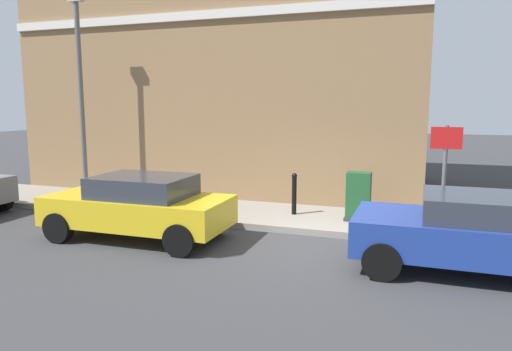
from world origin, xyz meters
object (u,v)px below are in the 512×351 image
object	(u,v)px
car_yellow	(139,206)
lamppost	(81,89)
car_blue	(474,232)
utility_cabinet	(358,198)
bollard_near_cabinet	(294,192)
street_sign	(445,165)

from	to	relation	value
car_yellow	lamppost	distance (m)	5.21
car_blue	utility_cabinet	xyz separation A→B (m)	(2.48, 2.25, -0.04)
bollard_near_cabinet	lamppost	bearing A→B (deg)	89.78
car_blue	lamppost	distance (m)	10.79
utility_cabinet	street_sign	xyz separation A→B (m)	(-0.90, -1.80, 0.98)
bollard_near_cabinet	lamppost	world-z (taller)	lamppost
car_blue	utility_cabinet	world-z (taller)	car_blue
car_yellow	street_sign	bearing A→B (deg)	-165.15
utility_cabinet	lamppost	size ratio (longest dim) A/B	0.20
bollard_near_cabinet	lamppost	xyz separation A→B (m)	(0.02, 6.31, 2.60)
lamppost	bollard_near_cabinet	bearing A→B (deg)	-90.22
lamppost	street_sign	bearing A→B (deg)	-96.03
utility_cabinet	lamppost	world-z (taller)	lamppost
car_yellow	utility_cabinet	xyz separation A→B (m)	(2.60, -4.28, -0.05)
car_yellow	bollard_near_cabinet	xyz separation A→B (m)	(2.70, -2.70, -0.02)
car_yellow	lamppost	xyz separation A→B (m)	(2.72, 3.61, 2.58)
bollard_near_cabinet	street_sign	xyz separation A→B (m)	(-1.00, -3.38, 0.96)
car_blue	utility_cabinet	bearing A→B (deg)	-48.05
car_yellow	utility_cabinet	world-z (taller)	car_yellow
car_blue	street_sign	world-z (taller)	street_sign
bollard_near_cabinet	street_sign	size ratio (longest dim) A/B	0.45
car_yellow	bollard_near_cabinet	size ratio (longest dim) A/B	3.81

